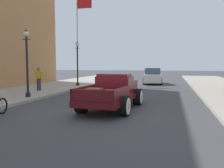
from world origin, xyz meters
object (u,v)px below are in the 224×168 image
street_lamp_near (27,58)px  pedestrian_sidewalk_left (39,78)px  car_background_white (153,76)px  street_lamp_far (77,60)px  hotrod_truck_maroon (114,92)px  flagpole (79,30)px

street_lamp_near → pedestrian_sidewalk_left: bearing=111.0°
car_background_white → street_lamp_far: bearing=-139.1°
car_background_white → street_lamp_near: (-6.08, -12.89, 1.62)m
hotrod_truck_maroon → car_background_white: (0.65, 14.20, 0.01)m
pedestrian_sidewalk_left → street_lamp_far: street_lamp_far is taller
flagpole → car_background_white: bearing=4.4°
car_background_white → street_lamp_near: bearing=-115.3°
car_background_white → flagpole: flagpole is taller
street_lamp_near → flagpole: 12.88m
car_background_white → street_lamp_far: street_lamp_far is taller
street_lamp_near → flagpole: flagpole is taller
flagpole → street_lamp_far: bearing=-70.0°
car_background_white → flagpole: 9.35m
hotrod_truck_maroon → car_background_white: bearing=87.4°
street_lamp_far → pedestrian_sidewalk_left: bearing=-103.8°
hotrod_truck_maroon → car_background_white: car_background_white is taller
hotrod_truck_maroon → street_lamp_far: (-5.51, 8.87, 1.63)m
car_background_white → flagpole: (-7.87, -0.60, 5.00)m
car_background_white → flagpole: size_ratio=0.48×
hotrod_truck_maroon → flagpole: 16.20m
pedestrian_sidewalk_left → street_lamp_far: size_ratio=0.43×
car_background_white → flagpole: bearing=-175.6°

